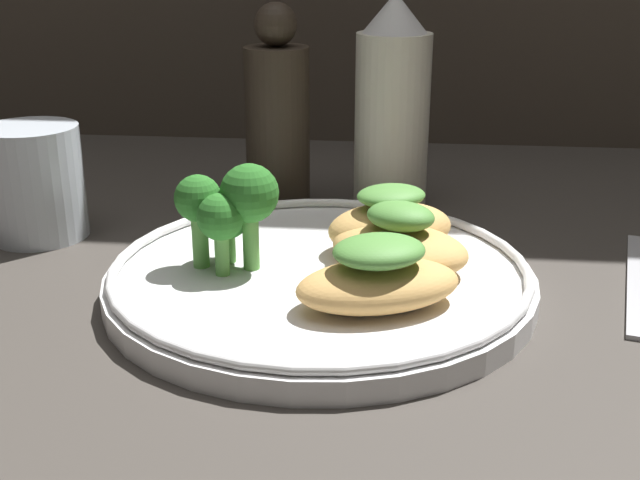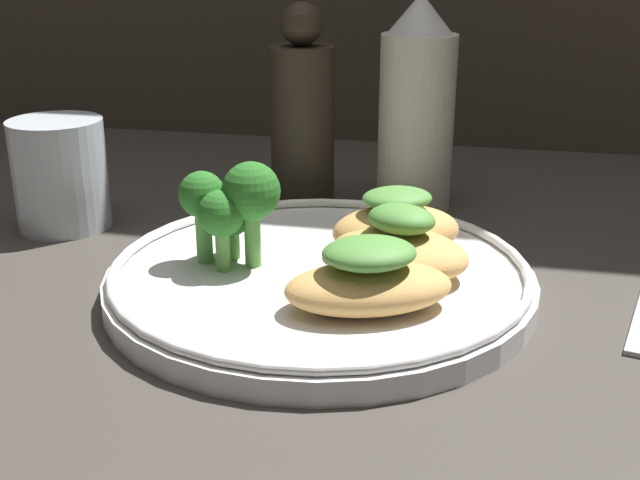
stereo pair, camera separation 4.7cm
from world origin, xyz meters
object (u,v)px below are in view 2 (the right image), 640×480
Objects in this scene: broccoli_bunch at (230,205)px; drinking_glass at (60,174)px; sauce_bottle at (417,109)px; pepper_grinder at (302,115)px; plate at (320,277)px.

broccoli_bunch is 0.81× the size of drinking_glass.
pepper_grinder is (-9.03, 0.00, -0.89)cm from sauce_bottle.
pepper_grinder reaches higher than broccoli_bunch.
plate is at bearing 0.15° from broccoli_bunch.
sauce_bottle is 2.05× the size of drinking_glass.
broccoli_bunch is 0.42× the size of pepper_grinder.
broccoli_bunch is 17.91cm from pepper_grinder.
plate is at bearing -101.98° from sauce_bottle.
plate is 19.51cm from pepper_grinder.
broccoli_bunch is at bearing -117.51° from sauce_bottle.
sauce_bottle is 27.07cm from drinking_glass.
drinking_glass is (-15.77, -10.16, -2.95)cm from pepper_grinder.
broccoli_bunch is 17.35cm from drinking_glass.
pepper_grinder is at bearing 89.19° from broccoli_bunch.
pepper_grinder is at bearing 32.80° from drinking_glass.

